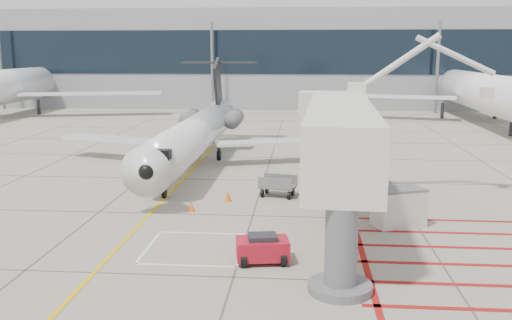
{
  "coord_description": "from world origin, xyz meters",
  "views": [
    {
      "loc": [
        2.49,
        -23.71,
        8.25
      ],
      "look_at": [
        0.0,
        6.0,
        2.5
      ],
      "focal_mm": 40.0,
      "sensor_mm": 36.0,
      "label": 1
    }
  ],
  "objects": [
    {
      "name": "jet_bridge",
      "position": [
        4.14,
        1.69,
        3.88
      ],
      "size": [
        10.03,
        19.78,
        7.76
      ],
      "primitive_type": null,
      "rotation": [
        0.0,
        0.0,
        -0.04
      ],
      "color": "silver",
      "rests_on": "ground_plane"
    },
    {
      "name": "bg_aircraft_c",
      "position": [
        22.72,
        46.0,
        6.34
      ],
      "size": [
        38.04,
        42.27,
        12.68
      ],
      "primitive_type": null,
      "color": "silver",
      "rests_on": "ground_plane"
    },
    {
      "name": "regional_jet",
      "position": [
        -5.29,
        13.77,
        3.72
      ],
      "size": [
        22.64,
        28.49,
        7.44
      ],
      "primitive_type": null,
      "rotation": [
        0.0,
        0.0,
        -0.0
      ],
      "color": "silver",
      "rests_on": "ground_plane"
    },
    {
      "name": "baggage_cart",
      "position": [
        1.08,
        8.02,
        0.63
      ],
      "size": [
        2.22,
        1.67,
        1.25
      ],
      "primitive_type": null,
      "rotation": [
        0.0,
        0.0,
        -0.23
      ],
      "color": "#5E5E63",
      "rests_on": "ground_plane"
    },
    {
      "name": "pushback_tug",
      "position": [
        0.96,
        -2.36,
        0.6
      ],
      "size": [
        2.23,
        1.6,
        1.2
      ],
      "primitive_type": null,
      "rotation": [
        0.0,
        0.0,
        0.16
      ],
      "color": "#B01123",
      "rests_on": "ground_plane"
    },
    {
      "name": "cone_nose",
      "position": [
        -3.24,
        4.53,
        0.27
      ],
      "size": [
        0.38,
        0.38,
        0.53
      ],
      "primitive_type": "cone",
      "color": "#FF600D",
      "rests_on": "ground_plane"
    },
    {
      "name": "terminal_building",
      "position": [
        10.0,
        70.0,
        7.0
      ],
      "size": [
        180.0,
        28.0,
        14.0
      ],
      "primitive_type": "cube",
      "color": "gray",
      "rests_on": "ground_plane"
    },
    {
      "name": "terminal_glass_band",
      "position": [
        10.0,
        55.95,
        8.0
      ],
      "size": [
        180.0,
        0.1,
        6.0
      ],
      "primitive_type": "cube",
      "color": "black",
      "rests_on": "ground_plane"
    },
    {
      "name": "ground_plane",
      "position": [
        0.0,
        0.0,
        0.0
      ],
      "size": [
        260.0,
        260.0,
        0.0
      ],
      "primitive_type": "plane",
      "color": "gray",
      "rests_on": "ground"
    },
    {
      "name": "bg_aircraft_b",
      "position": [
        -35.39,
        46.0,
        6.55
      ],
      "size": [
        39.29,
        43.65,
        13.1
      ],
      "primitive_type": null,
      "color": "silver",
      "rests_on": "ground_plane"
    },
    {
      "name": "ground_power_unit",
      "position": [
        7.07,
        2.94,
        0.92
      ],
      "size": [
        2.65,
        2.11,
        1.83
      ],
      "primitive_type": null,
      "rotation": [
        0.0,
        0.0,
        0.38
      ],
      "color": "silver",
      "rests_on": "ground_plane"
    },
    {
      "name": "cone_side",
      "position": [
        -1.64,
        6.73,
        0.29
      ],
      "size": [
        0.41,
        0.41,
        0.57
      ],
      "primitive_type": "cone",
      "color": "#EE570C",
      "rests_on": "ground_plane"
    }
  ]
}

